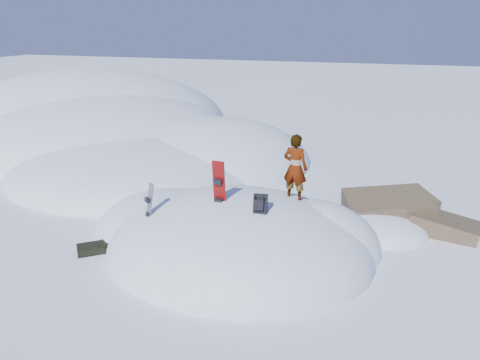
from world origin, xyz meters
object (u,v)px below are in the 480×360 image
(person, at_px, (295,168))
(snowboard_red, at_px, (219,193))
(snowboard_dark, at_px, (149,209))
(backpack, at_px, (260,204))

(person, bearing_deg, snowboard_red, 47.11)
(snowboard_dark, distance_m, person, 3.86)
(snowboard_dark, height_order, person, person)
(snowboard_dark, xyz_separation_m, backpack, (2.78, 0.35, 0.35))
(snowboard_red, relative_size, backpack, 3.19)
(person, bearing_deg, backpack, 81.32)
(snowboard_red, bearing_deg, snowboard_dark, -153.52)
(snowboard_red, distance_m, snowboard_dark, 1.81)
(snowboard_red, height_order, backpack, snowboard_red)
(snowboard_dark, relative_size, person, 0.74)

